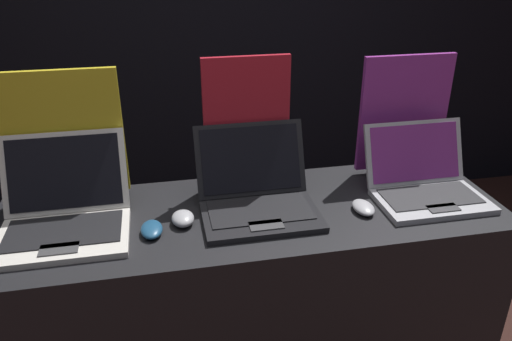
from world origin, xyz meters
The scene contains 10 objects.
display_counter centered at (0.00, 0.28, 0.44)m, with size 1.70×0.56×0.89m.
laptop_front centered at (-0.60, 0.30, 0.95)m, with size 0.39×0.38×0.26m.
mouse_front centered at (-0.34, 0.21, 0.90)m, with size 0.07×0.11×0.03m.
promo_stand_front centered at (-0.60, 0.49, 1.11)m, with size 0.39×0.07×0.46m.
laptop_middle centered at (0.02, 0.29, 0.95)m, with size 0.38×0.36×0.26m.
mouse_middle centered at (-0.24, 0.25, 0.91)m, with size 0.07×0.10×0.04m.
promo_stand_middle centered at (0.02, 0.47, 1.12)m, with size 0.30×0.07×0.48m.
laptop_back centered at (0.61, 0.27, 0.95)m, with size 0.37×0.32×0.23m.
mouse_back centered at (0.36, 0.20, 0.90)m, with size 0.07×0.11×0.03m.
promo_stand_back centered at (0.61, 0.48, 1.11)m, with size 0.35×0.07×0.46m.
Camera 1 is at (-0.28, -1.15, 1.73)m, focal length 35.00 mm.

